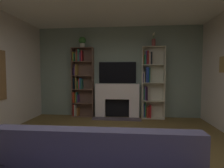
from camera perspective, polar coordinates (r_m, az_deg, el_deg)
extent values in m
plane|color=brown|center=(2.91, -2.48, -24.03)|extent=(6.92, 6.92, 0.00)
cube|color=gray|center=(5.48, 1.84, 3.88)|extent=(5.13, 0.06, 2.77)
cube|color=#A07C44|center=(4.73, 32.46, 5.40)|extent=(0.03, 0.30, 0.37)
cube|color=#8E9B4B|center=(4.73, 32.35, 5.41)|extent=(0.01, 0.24, 0.31)
cube|color=white|center=(5.49, -3.69, -7.68)|extent=(0.30, 0.25, 0.57)
cube|color=white|center=(5.42, 7.17, -7.84)|extent=(0.30, 0.25, 0.57)
cube|color=white|center=(5.36, 1.71, -2.37)|extent=(1.32, 0.25, 0.46)
cube|color=black|center=(5.52, 1.77, -7.62)|extent=(0.73, 0.08, 0.57)
cube|color=#554A55|center=(5.22, 1.48, -11.28)|extent=(1.42, 0.30, 0.03)
cube|color=black|center=(5.42, 1.80, 3.69)|extent=(1.14, 0.06, 0.65)
cube|color=brown|center=(5.60, -12.63, 0.52)|extent=(0.02, 0.27, 2.13)
cube|color=brown|center=(5.43, -6.17, 0.49)|extent=(0.02, 0.27, 2.13)
cube|color=brown|center=(5.63, -9.11, 0.57)|extent=(0.66, 0.02, 2.13)
cube|color=brown|center=(5.66, -9.34, -10.23)|extent=(0.63, 0.27, 0.02)
cube|color=red|center=(5.71, -12.20, -8.22)|extent=(0.02, 0.22, 0.36)
cube|color=beige|center=(5.70, -11.81, -8.21)|extent=(0.03, 0.20, 0.36)
cube|color=beige|center=(5.71, -11.34, -8.78)|extent=(0.03, 0.17, 0.24)
cube|color=brown|center=(5.68, -10.91, -8.74)|extent=(0.04, 0.21, 0.26)
cube|color=brown|center=(5.57, -9.38, -6.07)|extent=(0.63, 0.27, 0.02)
cube|color=#AC321D|center=(5.63, -12.18, -4.25)|extent=(0.04, 0.22, 0.32)
cube|color=#9F8B1F|center=(5.65, -11.65, -4.37)|extent=(0.03, 0.16, 0.29)
cube|color=#286555|center=(5.63, -11.27, -4.26)|extent=(0.04, 0.17, 0.32)
cube|color=#5C3173|center=(5.61, -10.83, -4.65)|extent=(0.02, 0.20, 0.25)
cube|color=brown|center=(5.52, -9.43, -1.70)|extent=(0.63, 0.27, 0.02)
cube|color=black|center=(5.62, -12.22, 0.26)|extent=(0.02, 0.16, 0.35)
cube|color=black|center=(5.61, -11.73, 0.26)|extent=(0.04, 0.15, 0.35)
cube|color=olive|center=(5.58, -11.43, 0.32)|extent=(0.03, 0.20, 0.37)
cube|color=#397C3D|center=(5.59, -10.93, -0.35)|extent=(0.04, 0.15, 0.23)
cube|color=#B73634|center=(5.56, -10.49, 0.01)|extent=(0.03, 0.18, 0.31)
cube|color=#234C9A|center=(5.53, -10.14, 0.16)|extent=(0.02, 0.22, 0.34)
cube|color=#2D6654|center=(5.53, -9.73, -0.03)|extent=(0.04, 0.21, 0.30)
cube|color=brown|center=(5.50, -9.47, 2.72)|extent=(0.63, 0.27, 0.02)
cube|color=black|center=(5.61, -12.22, 3.93)|extent=(0.04, 0.18, 0.22)
cube|color=#573A72|center=(5.57, -11.87, 4.41)|extent=(0.02, 0.22, 0.31)
cube|color=olive|center=(5.57, -11.57, 4.31)|extent=(0.02, 0.21, 0.29)
cube|color=#A7813B|center=(5.56, -11.30, 4.60)|extent=(0.03, 0.22, 0.35)
cube|color=brown|center=(5.51, -9.51, 7.16)|extent=(0.63, 0.27, 0.02)
cube|color=olive|center=(5.63, -12.34, 8.58)|extent=(0.03, 0.19, 0.28)
cube|color=#26724E|center=(5.61, -12.03, 8.38)|extent=(0.03, 0.19, 0.24)
cube|color=olive|center=(5.62, -11.55, 8.63)|extent=(0.04, 0.16, 0.29)
cube|color=#A93A2E|center=(5.60, -11.12, 9.02)|extent=(0.04, 0.17, 0.36)
cube|color=#306C56|center=(5.56, -10.67, 9.10)|extent=(0.04, 0.23, 0.37)
cube|color=#61336B|center=(5.56, -10.17, 8.61)|extent=(0.03, 0.20, 0.27)
cube|color=#A72129|center=(5.55, -9.71, 8.90)|extent=(0.04, 0.19, 0.32)
cube|color=brown|center=(5.55, -9.56, 11.46)|extent=(0.63, 0.27, 0.02)
cube|color=beige|center=(5.31, 9.75, 0.40)|extent=(0.02, 0.30, 2.13)
cube|color=beige|center=(5.40, 16.59, 0.35)|extent=(0.02, 0.30, 2.13)
cube|color=beige|center=(5.48, 13.01, 0.45)|extent=(0.66, 0.02, 2.13)
cube|color=beige|center=(5.50, 13.04, -10.67)|extent=(0.63, 0.30, 0.02)
cube|color=beige|center=(5.46, 10.01, -8.20)|extent=(0.03, 0.19, 0.46)
cube|color=navy|center=(5.48, 10.38, -8.48)|extent=(0.02, 0.17, 0.40)
cube|color=#287641|center=(5.47, 10.76, -8.20)|extent=(0.02, 0.18, 0.45)
cube|color=#A33624|center=(5.47, 11.30, -9.01)|extent=(0.04, 0.22, 0.30)
cube|color=#B62921|center=(5.48, 11.81, -8.84)|extent=(0.04, 0.19, 0.33)
cube|color=red|center=(5.46, 12.31, -8.64)|extent=(0.03, 0.24, 0.38)
cube|color=beige|center=(5.40, 13.12, -5.27)|extent=(0.63, 0.30, 0.02)
cube|color=beige|center=(5.38, 10.00, -3.18)|extent=(0.02, 0.19, 0.37)
cube|color=#2B7451|center=(5.39, 10.38, -3.36)|extent=(0.03, 0.19, 0.34)
cube|color=#53407C|center=(5.38, 10.75, -2.97)|extent=(0.03, 0.20, 0.41)
cube|color=black|center=(5.37, 11.26, -3.02)|extent=(0.03, 0.23, 0.41)
cube|color=beige|center=(5.35, 13.19, 0.38)|extent=(0.63, 0.30, 0.02)
cube|color=#4D417F|center=(5.34, 10.07, 1.97)|extent=(0.02, 0.20, 0.27)
cube|color=beige|center=(5.33, 10.43, 2.32)|extent=(0.02, 0.23, 0.34)
cube|color=black|center=(5.36, 10.72, 2.85)|extent=(0.03, 0.17, 0.44)
cube|color=#273E97|center=(5.32, 11.23, 2.98)|extent=(0.04, 0.25, 0.46)
cube|color=#17399A|center=(5.34, 11.67, 2.91)|extent=(0.03, 0.22, 0.45)
cube|color=#1F6942|center=(5.37, 12.07, 2.88)|extent=(0.03, 0.18, 0.45)
cube|color=beige|center=(5.34, 13.27, 6.08)|extent=(0.63, 0.30, 0.02)
cube|color=olive|center=(5.38, 10.17, 8.49)|extent=(0.03, 0.17, 0.43)
cube|color=#297F53|center=(5.34, 10.65, 7.74)|extent=(0.03, 0.23, 0.28)
cube|color=#563476|center=(5.37, 11.09, 8.35)|extent=(0.03, 0.19, 0.40)
cube|color=#A92523|center=(5.38, 11.58, 8.37)|extent=(0.04, 0.19, 0.41)
cube|color=beige|center=(5.37, 12.14, 7.96)|extent=(0.04, 0.21, 0.33)
cube|color=black|center=(5.36, 12.64, 8.12)|extent=(0.04, 0.24, 0.36)
cube|color=beige|center=(5.39, 13.35, 11.65)|extent=(0.63, 0.30, 0.02)
cylinder|color=beige|center=(5.55, -9.60, 12.22)|extent=(0.15, 0.15, 0.13)
sphere|color=#366A31|center=(5.57, -9.62, 13.76)|extent=(0.22, 0.22, 0.22)
cylinder|color=#923F3F|center=(5.41, 13.37, 12.89)|extent=(0.11, 0.11, 0.22)
cylinder|color=#4C7F3F|center=(5.45, 13.36, 14.69)|extent=(0.01, 0.01, 0.13)
sphere|color=white|center=(5.46, 13.37, 15.37)|extent=(0.06, 0.06, 0.06)
cylinder|color=#4C7F3F|center=(5.43, 13.30, 14.81)|extent=(0.01, 0.01, 0.15)
sphere|color=white|center=(5.45, 13.31, 15.57)|extent=(0.04, 0.04, 0.04)
cylinder|color=#4C7F3F|center=(5.45, 13.24, 14.64)|extent=(0.01, 0.01, 0.12)
sphere|color=white|center=(5.46, 13.25, 15.27)|extent=(0.05, 0.05, 0.05)
cylinder|color=#4C7F3F|center=(5.45, 13.57, 14.93)|extent=(0.01, 0.01, 0.18)
sphere|color=white|center=(5.47, 13.59, 15.84)|extent=(0.04, 0.04, 0.04)
cube|color=#4C496A|center=(1.66, -5.47, -22.00)|extent=(1.85, 0.18, 0.45)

